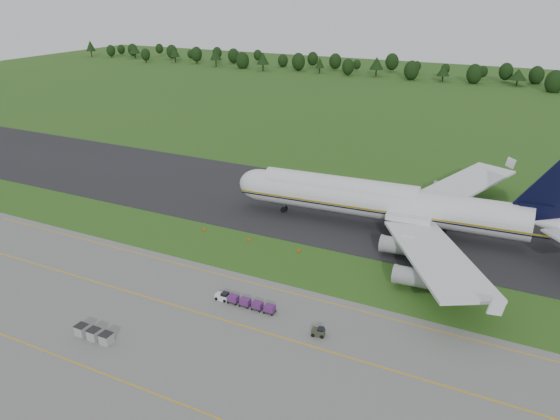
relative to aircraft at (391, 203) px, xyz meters
The scene contains 10 objects.
ground 30.23m from the aircraft, 128.37° to the right, with size 600.00×600.00×0.00m, color #295118.
apron 60.41m from the aircraft, 107.82° to the right, with size 300.00×52.00×0.06m, color slate.
taxiway 19.91m from the aircraft, 165.47° to the left, with size 300.00×40.00×0.08m, color black.
apron_markings 53.80m from the aircraft, 110.12° to the right, with size 300.00×30.20×0.01m.
tree_line 198.53m from the aircraft, 93.25° to the left, with size 528.49×22.03×11.80m.
aircraft is the anchor object (origin of this frame).
baggage_train 42.43m from the aircraft, 107.23° to the right, with size 10.89×1.39×1.34m.
utility_cart 42.73m from the aircraft, 87.99° to the right, with size 2.11×1.48×1.07m.
uld_row 64.34m from the aircraft, 115.53° to the right, with size 6.46×1.66×1.64m.
edge_markers 30.66m from the aircraft, 141.64° to the right, with size 22.56×0.30×0.60m.
Camera 1 is at (45.08, -82.27, 48.25)m, focal length 35.00 mm.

